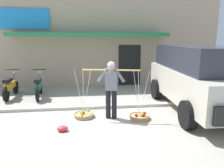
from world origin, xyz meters
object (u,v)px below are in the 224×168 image
(motorcycle_nearest_shop, at_px, (10,86))
(plastic_litter_bag, at_px, (63,129))
(motorcycle_second_in_row, at_px, (39,86))
(parked_truck, at_px, (198,76))
(fruit_vendor, at_px, (111,86))
(fruit_basket_right_side, at_px, (139,116))
(fruit_basket_left_side, at_px, (84,115))

(motorcycle_nearest_shop, bearing_deg, plastic_litter_bag, -55.97)
(motorcycle_second_in_row, xyz_separation_m, parked_truck, (5.53, -2.15, 0.68))
(motorcycle_second_in_row, distance_m, parked_truck, 5.97)
(fruit_vendor, bearing_deg, motorcycle_nearest_shop, 143.70)
(fruit_basket_right_side, bearing_deg, fruit_basket_left_side, 168.17)
(motorcycle_nearest_shop, bearing_deg, motorcycle_second_in_row, -6.23)
(fruit_vendor, relative_size, fruit_basket_left_side, 1.17)
(fruit_vendor, xyz_separation_m, motorcycle_second_in_row, (-2.61, 2.62, -0.52))
(plastic_litter_bag, bearing_deg, fruit_basket_left_side, 60.62)
(motorcycle_nearest_shop, xyz_separation_m, parked_truck, (6.64, -2.27, 0.68))
(fruit_basket_left_side, height_order, plastic_litter_bag, fruit_basket_left_side)
(fruit_basket_left_side, xyz_separation_m, plastic_litter_bag, (-0.54, -0.95, -0.01))
(motorcycle_nearest_shop, distance_m, motorcycle_second_in_row, 1.12)
(fruit_vendor, bearing_deg, fruit_basket_right_side, -11.91)
(fruit_basket_right_side, bearing_deg, motorcycle_second_in_row, 140.89)
(motorcycle_second_in_row, height_order, parked_truck, parked_truck)
(fruit_vendor, distance_m, motorcycle_nearest_shop, 4.66)
(fruit_basket_left_side, bearing_deg, fruit_vendor, -11.75)
(fruit_vendor, relative_size, motorcycle_nearest_shop, 0.93)
(motorcycle_nearest_shop, height_order, parked_truck, parked_truck)
(motorcycle_second_in_row, distance_m, plastic_litter_bag, 3.64)
(fruit_vendor, relative_size, motorcycle_second_in_row, 0.93)
(fruit_vendor, xyz_separation_m, fruit_basket_left_side, (-0.82, 0.17, -0.90))
(fruit_basket_left_side, relative_size, motorcycle_second_in_row, 0.80)
(motorcycle_second_in_row, bearing_deg, plastic_litter_bag, -69.65)
(fruit_vendor, height_order, parked_truck, parked_truck)
(fruit_basket_left_side, relative_size, parked_truck, 0.30)
(motorcycle_nearest_shop, bearing_deg, fruit_basket_right_side, -32.63)
(fruit_basket_right_side, xyz_separation_m, parked_truck, (2.09, 0.64, 1.05))
(fruit_basket_left_side, height_order, motorcycle_nearest_shop, fruit_basket_left_side)
(parked_truck, relative_size, plastic_litter_bag, 17.40)
(motorcycle_second_in_row, bearing_deg, fruit_vendor, -45.07)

